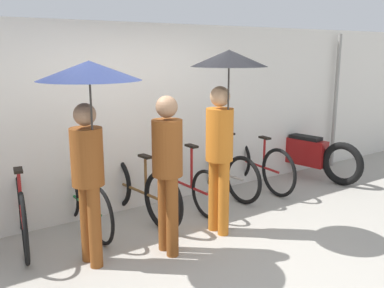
% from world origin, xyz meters
% --- Properties ---
extents(ground_plane, '(30.00, 30.00, 0.00)m').
position_xyz_m(ground_plane, '(0.00, 0.00, 0.00)').
color(ground_plane, '#9E998E').
extents(back_wall, '(13.42, 0.12, 2.51)m').
position_xyz_m(back_wall, '(0.00, 1.89, 1.25)').
color(back_wall, silver).
rests_on(back_wall, ground).
extents(parked_bicycle_1, '(0.48, 1.70, 1.09)m').
position_xyz_m(parked_bicycle_1, '(-1.44, 1.53, 0.40)').
color(parked_bicycle_1, black).
rests_on(parked_bicycle_1, ground).
extents(parked_bicycle_2, '(0.44, 1.67, 0.98)m').
position_xyz_m(parked_bicycle_2, '(-0.72, 1.53, 0.36)').
color(parked_bicycle_2, black).
rests_on(parked_bicycle_2, ground).
extents(parked_bicycle_3, '(0.44, 1.82, 1.11)m').
position_xyz_m(parked_bicycle_3, '(-0.00, 1.50, 0.39)').
color(parked_bicycle_3, black).
rests_on(parked_bicycle_3, ground).
extents(parked_bicycle_4, '(0.44, 1.71, 1.01)m').
position_xyz_m(parked_bicycle_4, '(0.72, 1.50, 0.35)').
color(parked_bicycle_4, black).
rests_on(parked_bicycle_4, ground).
extents(parked_bicycle_5, '(0.44, 1.67, 1.11)m').
position_xyz_m(parked_bicycle_5, '(1.44, 1.60, 0.37)').
color(parked_bicycle_5, black).
rests_on(parked_bicycle_5, ground).
extents(parked_bicycle_6, '(0.44, 1.78, 1.00)m').
position_xyz_m(parked_bicycle_6, '(2.16, 1.57, 0.38)').
color(parked_bicycle_6, black).
rests_on(parked_bicycle_6, ground).
extents(pedestrian_leading, '(0.96, 0.96, 2.06)m').
position_xyz_m(pedestrian_leading, '(-0.96, 0.56, 1.60)').
color(pedestrian_leading, brown).
rests_on(pedestrian_leading, ground).
extents(pedestrian_center, '(0.32, 0.32, 1.71)m').
position_xyz_m(pedestrian_center, '(-0.19, 0.42, 1.00)').
color(pedestrian_center, brown).
rests_on(pedestrian_center, ground).
extents(pedestrian_trailing, '(0.85, 0.85, 2.16)m').
position_xyz_m(pedestrian_trailing, '(0.59, 0.45, 1.60)').
color(pedestrian_trailing, '#C66B1E').
rests_on(pedestrian_trailing, ground).
extents(motorcycle, '(0.62, 2.11, 0.92)m').
position_xyz_m(motorcycle, '(3.27, 1.54, 0.40)').
color(motorcycle, black).
rests_on(motorcycle, ground).
extents(awning_pole, '(0.07, 0.07, 2.44)m').
position_xyz_m(awning_pole, '(4.26, 1.73, 1.22)').
color(awning_pole, gray).
rests_on(awning_pole, ground).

